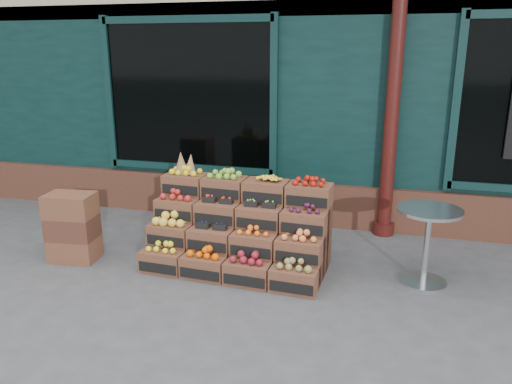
# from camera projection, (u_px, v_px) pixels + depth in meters

# --- Properties ---
(ground) EXTENTS (60.00, 60.00, 0.00)m
(ground) POSITION_uv_depth(u_px,v_px,m) (257.00, 291.00, 5.12)
(ground) COLOR #444447
(ground) RESTS_ON ground
(shop_facade) EXTENTS (12.00, 6.24, 4.80)m
(shop_facade) POSITION_uv_depth(u_px,v_px,m) (330.00, 48.00, 9.19)
(shop_facade) COLOR black
(shop_facade) RESTS_ON ground
(crate_display) EXTENTS (2.02, 1.05, 1.24)m
(crate_display) POSITION_uv_depth(u_px,v_px,m) (239.00, 233.00, 5.65)
(crate_display) COLOR brown
(crate_display) RESTS_ON ground
(spare_crates) EXTENTS (0.58, 0.43, 0.80)m
(spare_crates) POSITION_uv_depth(u_px,v_px,m) (73.00, 227.00, 5.78)
(spare_crates) COLOR brown
(spare_crates) RESTS_ON ground
(bistro_table) EXTENTS (0.66, 0.66, 0.83)m
(bistro_table) POSITION_uv_depth(u_px,v_px,m) (427.00, 238.00, 5.15)
(bistro_table) COLOR silver
(bistro_table) RESTS_ON ground
(shopkeeper) EXTENTS (0.90, 0.72, 2.16)m
(shopkeeper) POSITION_uv_depth(u_px,v_px,m) (181.00, 133.00, 8.02)
(shopkeeper) COLOR #1B6129
(shopkeeper) RESTS_ON ground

